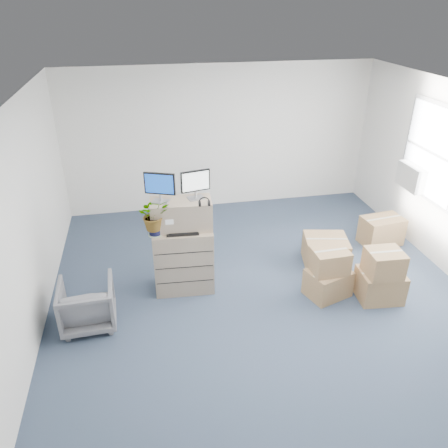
{
  "coord_description": "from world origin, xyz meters",
  "views": [
    {
      "loc": [
        -1.53,
        -4.65,
        3.89
      ],
      "look_at": [
        -0.53,
        0.4,
        1.18
      ],
      "focal_mm": 35.0,
      "sensor_mm": 36.0,
      "label": 1
    }
  ],
  "objects_px": {
    "monitor_left": "(160,186)",
    "potted_plant": "(154,218)",
    "monitor_right": "(195,183)",
    "filing_cabinet_lower": "(184,259)",
    "office_chair": "(87,302)",
    "keyboard": "(183,232)",
    "water_bottle": "(184,220)"
  },
  "relations": [
    {
      "from": "filing_cabinet_lower",
      "to": "keyboard",
      "type": "height_order",
      "value": "keyboard"
    },
    {
      "from": "keyboard",
      "to": "potted_plant",
      "type": "bearing_deg",
      "value": 179.27
    },
    {
      "from": "monitor_left",
      "to": "filing_cabinet_lower",
      "type": "bearing_deg",
      "value": 10.19
    },
    {
      "from": "monitor_right",
      "to": "water_bottle",
      "type": "xyz_separation_m",
      "value": [
        -0.17,
        0.0,
        -0.54
      ]
    },
    {
      "from": "filing_cabinet_lower",
      "to": "water_bottle",
      "type": "relative_size",
      "value": 4.48
    },
    {
      "from": "water_bottle",
      "to": "office_chair",
      "type": "relative_size",
      "value": 0.31
    },
    {
      "from": "filing_cabinet_lower",
      "to": "potted_plant",
      "type": "relative_size",
      "value": 1.93
    },
    {
      "from": "potted_plant",
      "to": "water_bottle",
      "type": "bearing_deg",
      "value": 20.59
    },
    {
      "from": "water_bottle",
      "to": "office_chair",
      "type": "distance_m",
      "value": 1.69
    },
    {
      "from": "filing_cabinet_lower",
      "to": "office_chair",
      "type": "height_order",
      "value": "filing_cabinet_lower"
    },
    {
      "from": "monitor_left",
      "to": "keyboard",
      "type": "distance_m",
      "value": 0.71
    },
    {
      "from": "monitor_right",
      "to": "water_bottle",
      "type": "relative_size",
      "value": 1.88
    },
    {
      "from": "water_bottle",
      "to": "keyboard",
      "type": "bearing_deg",
      "value": -104.81
    },
    {
      "from": "monitor_right",
      "to": "water_bottle",
      "type": "height_order",
      "value": "monitor_right"
    },
    {
      "from": "monitor_right",
      "to": "keyboard",
      "type": "relative_size",
      "value": 0.93
    },
    {
      "from": "monitor_left",
      "to": "monitor_right",
      "type": "height_order",
      "value": "monitor_left"
    },
    {
      "from": "monitor_right",
      "to": "office_chair",
      "type": "relative_size",
      "value": 0.58
    },
    {
      "from": "filing_cabinet_lower",
      "to": "monitor_right",
      "type": "relative_size",
      "value": 2.38
    },
    {
      "from": "potted_plant",
      "to": "filing_cabinet_lower",
      "type": "bearing_deg",
      "value": 13.19
    },
    {
      "from": "monitor_left",
      "to": "water_bottle",
      "type": "bearing_deg",
      "value": 24.59
    },
    {
      "from": "monitor_left",
      "to": "potted_plant",
      "type": "xyz_separation_m",
      "value": [
        -0.11,
        -0.14,
        -0.4
      ]
    },
    {
      "from": "filing_cabinet_lower",
      "to": "monitor_left",
      "type": "distance_m",
      "value": 1.18
    },
    {
      "from": "monitor_right",
      "to": "potted_plant",
      "type": "xyz_separation_m",
      "value": [
        -0.59,
        -0.16,
        -0.4
      ]
    },
    {
      "from": "monitor_right",
      "to": "keyboard",
      "type": "bearing_deg",
      "value": -152.07
    },
    {
      "from": "filing_cabinet_lower",
      "to": "potted_plant",
      "type": "bearing_deg",
      "value": -163.36
    },
    {
      "from": "monitor_left",
      "to": "monitor_right",
      "type": "relative_size",
      "value": 1.02
    },
    {
      "from": "filing_cabinet_lower",
      "to": "monitor_left",
      "type": "relative_size",
      "value": 2.34
    },
    {
      "from": "monitor_left",
      "to": "office_chair",
      "type": "height_order",
      "value": "monitor_left"
    },
    {
      "from": "monitor_left",
      "to": "monitor_right",
      "type": "distance_m",
      "value": 0.48
    },
    {
      "from": "monitor_left",
      "to": "potted_plant",
      "type": "distance_m",
      "value": 0.44
    },
    {
      "from": "keyboard",
      "to": "potted_plant",
      "type": "xyz_separation_m",
      "value": [
        -0.37,
        0.03,
        0.24
      ]
    },
    {
      "from": "filing_cabinet_lower",
      "to": "monitor_left",
      "type": "bearing_deg",
      "value": 172.41
    }
  ]
}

